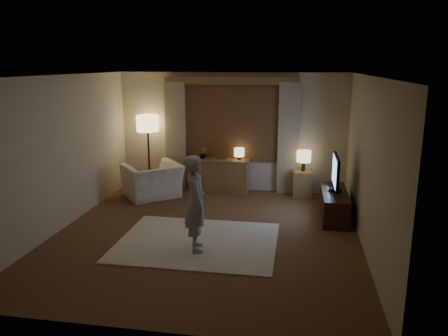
% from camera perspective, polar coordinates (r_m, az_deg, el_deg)
% --- Properties ---
extents(room, '(5.04, 5.54, 2.64)m').
position_cam_1_polar(room, '(7.47, -1.62, 2.32)').
color(room, brown).
rests_on(room, ground).
extents(rug, '(2.50, 2.00, 0.02)m').
position_cam_1_polar(rug, '(7.07, -3.48, -9.59)').
color(rug, '#F5EBCE').
rests_on(rug, floor).
extents(sideboard, '(1.20, 0.40, 0.70)m').
position_cam_1_polar(sideboard, '(9.64, -0.39, -1.11)').
color(sideboard, brown).
rests_on(sideboard, floor).
extents(picture_frame, '(0.16, 0.02, 0.20)m').
position_cam_1_polar(picture_frame, '(9.53, -0.39, 1.51)').
color(picture_frame, brown).
rests_on(picture_frame, sideboard).
extents(plant, '(0.17, 0.13, 0.30)m').
position_cam_1_polar(plant, '(9.60, -2.75, 1.88)').
color(plant, '#999999').
rests_on(plant, sideboard).
extents(table_lamp_sideboard, '(0.22, 0.22, 0.30)m').
position_cam_1_polar(table_lamp_sideboard, '(9.45, 1.99, 2.00)').
color(table_lamp_sideboard, black).
rests_on(table_lamp_sideboard, sideboard).
extents(floor_lamp, '(0.49, 0.49, 1.67)m').
position_cam_1_polar(floor_lamp, '(9.85, -9.94, 5.25)').
color(floor_lamp, black).
rests_on(floor_lamp, floor).
extents(armchair, '(1.47, 1.45, 0.72)m').
position_cam_1_polar(armchair, '(9.35, -9.32, -1.68)').
color(armchair, '#F2E6C7').
rests_on(armchair, floor).
extents(side_table, '(0.40, 0.40, 0.56)m').
position_cam_1_polar(side_table, '(9.47, 10.23, -2.03)').
color(side_table, brown).
rests_on(side_table, floor).
extents(table_lamp_side, '(0.30, 0.30, 0.44)m').
position_cam_1_polar(table_lamp_side, '(9.33, 10.38, 1.45)').
color(table_lamp_side, black).
rests_on(table_lamp_side, side_table).
extents(tv_stand, '(0.45, 1.40, 0.50)m').
position_cam_1_polar(tv_stand, '(8.31, 14.16, -4.65)').
color(tv_stand, black).
rests_on(tv_stand, floor).
extents(tv, '(0.23, 0.93, 0.67)m').
position_cam_1_polar(tv, '(8.14, 14.40, -0.51)').
color(tv, black).
rests_on(tv, tv_stand).
extents(person, '(0.50, 0.62, 1.47)m').
position_cam_1_polar(person, '(6.53, -3.67, -4.61)').
color(person, '#B8B3A9').
rests_on(person, rug).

